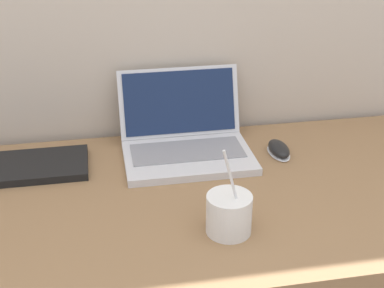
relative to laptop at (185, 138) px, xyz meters
name	(u,v)px	position (x,y,z in m)	size (l,w,h in m)	color
laptop	(185,138)	(0.00, 0.00, 0.00)	(0.34, 0.30, 0.21)	silver
drink_cup	(229,213)	(0.03, -0.38, 0.00)	(0.10, 0.10, 0.21)	white
computer_mouse	(279,149)	(0.25, -0.05, -0.03)	(0.06, 0.11, 0.03)	white
external_keyboard	(7,168)	(-0.47, -0.02, -0.03)	(0.41, 0.17, 0.02)	black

